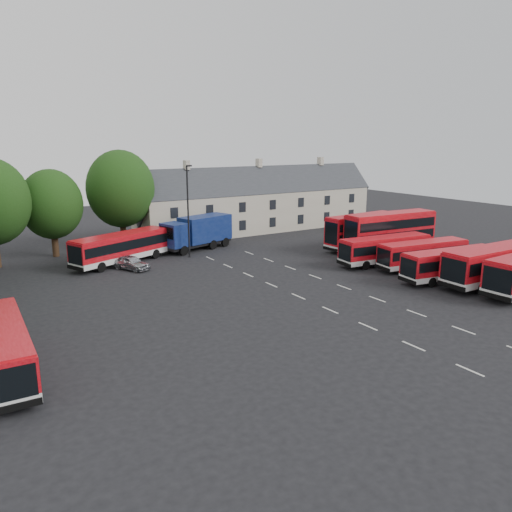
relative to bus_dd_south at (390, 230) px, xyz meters
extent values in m
plane|color=black|center=(-18.59, -9.51, -2.64)|extent=(140.00, 140.00, 0.00)
cube|color=beige|center=(-18.59, -23.51, -2.64)|extent=(0.15, 1.80, 0.01)
cube|color=beige|center=(-18.59, -19.51, -2.64)|extent=(0.15, 1.80, 0.01)
cube|color=beige|center=(-18.59, -15.51, -2.64)|extent=(0.15, 1.80, 0.01)
cube|color=beige|center=(-18.59, -11.51, -2.64)|extent=(0.15, 1.80, 0.01)
cube|color=beige|center=(-18.59, -7.51, -2.64)|extent=(0.15, 1.80, 0.01)
cube|color=beige|center=(-18.59, -3.51, -2.64)|extent=(0.15, 1.80, 0.01)
cube|color=beige|center=(-18.59, 0.49, -2.64)|extent=(0.15, 1.80, 0.01)
cube|color=beige|center=(-18.59, 4.49, -2.64)|extent=(0.15, 1.80, 0.01)
cube|color=beige|center=(-18.59, 8.49, -2.64)|extent=(0.15, 1.80, 0.01)
cube|color=beige|center=(-13.59, -19.51, -2.64)|extent=(0.15, 1.80, 0.01)
cube|color=beige|center=(-13.59, -15.51, -2.64)|extent=(0.15, 1.80, 0.01)
cube|color=beige|center=(-13.59, -11.51, -2.64)|extent=(0.15, 1.80, 0.01)
cube|color=beige|center=(-13.59, -7.51, -2.64)|extent=(0.15, 1.80, 0.01)
cube|color=beige|center=(-13.59, -3.51, -2.64)|extent=(0.15, 1.80, 0.01)
cube|color=beige|center=(-13.59, 0.49, -2.64)|extent=(0.15, 1.80, 0.01)
cube|color=beige|center=(-13.59, 4.49, -2.64)|extent=(0.15, 1.80, 0.01)
cube|color=beige|center=(-13.59, 8.49, -2.64)|extent=(0.15, 1.80, 0.01)
cylinder|color=black|center=(-32.59, 18.49, -0.89)|extent=(0.70, 0.70, 3.50)
ellipsoid|color=#1B3C10|center=(-32.59, 18.49, 3.17)|extent=(6.60, 6.60, 7.59)
cylinder|color=black|center=(-24.59, 19.49, -0.54)|extent=(0.70, 0.70, 4.20)
ellipsoid|color=#1B3C10|center=(-24.59, 19.49, 4.33)|extent=(7.92, 7.92, 9.11)
cube|color=beige|center=(-4.59, 20.49, 0.11)|extent=(35.00, 7.00, 5.50)
cube|color=#2D3035|center=(-4.59, 20.49, 2.86)|extent=(35.70, 7.13, 7.13)
cube|color=beige|center=(-15.59, 20.49, 6.82)|extent=(0.60, 0.90, 1.20)
cube|color=beige|center=(-4.59, 20.49, 6.82)|extent=(0.60, 0.90, 1.20)
cube|color=beige|center=(6.41, 20.49, 6.82)|extent=(0.60, 0.90, 1.20)
cube|color=silver|center=(-1.35, -13.93, -1.79)|extent=(12.14, 2.91, 0.61)
cube|color=#B50B14|center=(-1.35, -13.93, -0.41)|extent=(12.14, 2.91, 2.15)
cube|color=black|center=(-1.35, -13.93, -0.36)|extent=(11.66, 2.97, 1.05)
cube|color=#B50B14|center=(-1.35, -13.93, 0.72)|extent=(11.90, 2.79, 0.13)
cylinder|color=black|center=(-5.24, -15.12, -2.09)|extent=(1.10, 0.32, 1.10)
cylinder|color=black|center=(2.54, -12.73, -2.09)|extent=(1.10, 0.32, 1.10)
cube|color=silver|center=(-3.83, -11.07, -1.93)|extent=(10.31, 3.64, 0.50)
cube|color=#B50B14|center=(-3.83, -11.07, -0.78)|extent=(10.31, 3.64, 1.79)
cube|color=black|center=(-3.83, -11.07, -0.74)|extent=(9.92, 3.64, 0.87)
cube|color=#B50B14|center=(-3.83, -11.07, 0.16)|extent=(10.10, 3.52, 0.11)
cylinder|color=black|center=(-7.17, -11.66, -2.18)|extent=(0.94, 0.38, 0.92)
cylinder|color=black|center=(-0.49, -10.49, -2.18)|extent=(0.94, 0.38, 0.92)
cube|color=silver|center=(-2.55, -6.79, -1.95)|extent=(9.99, 3.56, 0.49)
cube|color=#B50B14|center=(-2.55, -6.79, -0.84)|extent=(9.99, 3.56, 1.73)
cube|color=black|center=(-2.55, -6.79, -0.80)|extent=(9.61, 3.56, 0.84)
cube|color=#B50B14|center=(-2.55, -6.79, 0.07)|extent=(9.79, 3.44, 0.11)
cylinder|color=black|center=(-5.79, -7.35, -2.20)|extent=(0.92, 0.37, 0.89)
cylinder|color=black|center=(0.69, -6.23, -2.20)|extent=(0.92, 0.37, 0.89)
cube|color=silver|center=(-4.36, -3.43, -1.92)|extent=(10.42, 3.39, 0.51)
cube|color=#B50B14|center=(-4.36, -3.43, -0.76)|extent=(10.42, 3.39, 1.81)
cube|color=black|center=(-4.36, -3.43, -0.71)|extent=(10.01, 3.40, 0.88)
cube|color=#B50B14|center=(-4.36, -3.43, 0.19)|extent=(10.20, 3.27, 0.11)
cylinder|color=black|center=(-7.72, -4.14, -2.18)|extent=(0.95, 0.36, 0.93)
cylinder|color=black|center=(-0.99, -2.73, -2.18)|extent=(0.95, 0.36, 0.93)
cube|color=silver|center=(0.00, 0.00, -1.84)|extent=(11.48, 3.43, 0.57)
cube|color=#B50B14|center=(0.00, 0.00, 0.16)|extent=(11.48, 3.43, 3.44)
cube|color=black|center=(0.00, 0.00, -0.51)|extent=(11.03, 3.46, 0.98)
cube|color=#B50B14|center=(0.00, 0.00, 1.93)|extent=(11.24, 3.31, 0.12)
cylinder|color=black|center=(-3.70, -0.88, -2.13)|extent=(1.05, 0.37, 1.03)
cylinder|color=black|center=(3.70, 0.88, -2.13)|extent=(1.05, 0.37, 1.03)
cube|color=black|center=(0.00, 0.00, 0.83)|extent=(11.03, 3.46, 0.98)
cube|color=silver|center=(-1.14, 3.41, -1.94)|extent=(10.06, 2.89, 0.50)
cube|color=#B50B14|center=(-1.14, 3.41, -0.18)|extent=(10.06, 2.89, 3.03)
cube|color=black|center=(-1.14, 3.41, -0.77)|extent=(9.67, 2.92, 0.86)
cube|color=#B50B14|center=(-1.14, 3.41, 1.38)|extent=(9.86, 2.78, 0.11)
cylinder|color=black|center=(-4.24, 2.19, -2.19)|extent=(0.92, 0.31, 0.90)
cylinder|color=black|center=(1.97, 4.63, -2.19)|extent=(0.92, 0.31, 0.90)
cube|color=black|center=(-1.14, 3.41, 0.41)|extent=(9.67, 2.92, 0.86)
cube|color=silver|center=(-40.72, -10.17, -1.92)|extent=(2.59, 10.34, 0.51)
cube|color=#B50B14|center=(-40.72, -10.17, -0.75)|extent=(2.59, 10.34, 1.82)
cube|color=black|center=(-40.72, -10.17, -0.70)|extent=(2.63, 9.93, 0.89)
cube|color=#B50B14|center=(-40.72, -10.17, 0.21)|extent=(2.49, 10.13, 0.11)
cylinder|color=black|center=(-39.75, -13.49, -2.17)|extent=(0.28, 0.94, 0.93)
cube|color=silver|center=(-27.35, 11.40, -1.86)|extent=(11.30, 6.50, 0.56)
cube|color=#B50B14|center=(-27.35, 11.40, -0.59)|extent=(11.30, 6.50, 1.98)
cube|color=black|center=(-27.35, 11.40, -0.54)|extent=(10.91, 6.39, 0.96)
cube|color=#B50B14|center=(-27.35, 11.40, 0.45)|extent=(11.05, 6.32, 0.12)
cylinder|color=black|center=(-30.24, 9.01, -2.13)|extent=(1.05, 0.64, 1.01)
cylinder|color=black|center=(-24.47, 13.79, -2.13)|extent=(1.05, 0.64, 1.01)
cube|color=black|center=(-17.76, 13.36, -1.93)|extent=(9.11, 4.55, 0.33)
cube|color=navy|center=(-20.95, 12.50, -0.44)|extent=(2.84, 3.23, 2.64)
cube|color=black|center=(-21.96, 12.23, -0.04)|extent=(0.71, 2.29, 1.32)
cube|color=navy|center=(-16.54, 13.69, -0.27)|extent=(6.78, 4.29, 2.97)
cylinder|color=black|center=(-20.41, 11.36, -2.09)|extent=(1.14, 0.58, 1.10)
cylinder|color=black|center=(-14.85, 15.43, -2.09)|extent=(1.14, 0.58, 1.10)
imported|color=#AEB0B6|center=(-27.41, 8.44, -1.93)|extent=(3.32, 4.47, 1.42)
cylinder|color=black|center=(-20.25, 10.19, 2.32)|extent=(0.18, 0.18, 9.93)
cube|color=black|center=(-19.95, 10.24, 7.29)|extent=(0.63, 0.35, 0.18)
camera|label=1|loc=(-42.57, -38.93, 10.04)|focal=35.00mm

